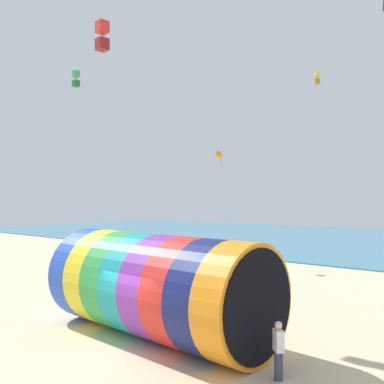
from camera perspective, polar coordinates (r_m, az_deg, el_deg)
ground_plane at (r=14.81m, az=-8.89°, el=-20.37°), size 120.00×120.00×0.00m
giant_inflatable_tube at (r=15.67m, az=-4.65°, el=-12.33°), size 8.96×4.22×3.67m
kite_handler at (r=12.63m, az=11.46°, el=-19.99°), size 0.41×0.41×1.60m
kite_green_box at (r=21.19m, az=-15.22°, el=14.36°), size 0.30×0.30×0.79m
kite_red_box at (r=21.72m, az=-11.88°, el=19.71°), size 0.59×0.59×1.45m
kite_orange_delta at (r=32.18m, az=3.84°, el=4.88°), size 0.75×0.59×1.13m
kite_yellow_box at (r=28.45m, az=16.36°, el=14.40°), size 0.39×0.39×0.81m
bystander_near_water at (r=22.49m, az=-4.57°, el=-11.19°), size 0.35×0.42×1.77m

